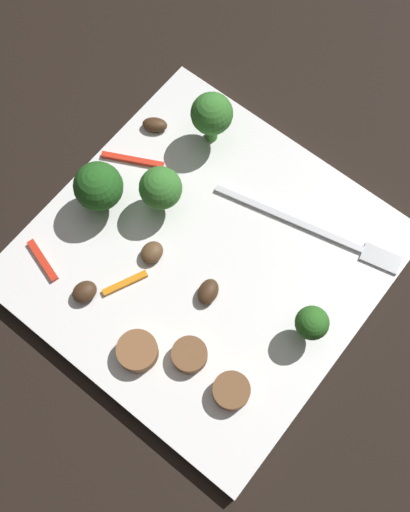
# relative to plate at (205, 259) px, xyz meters

# --- Properties ---
(ground_plane) EXTENTS (1.40, 1.40, 0.00)m
(ground_plane) POSITION_rel_plate_xyz_m (0.00, 0.00, -0.01)
(ground_plane) COLOR black
(plate) EXTENTS (0.29, 0.29, 0.01)m
(plate) POSITION_rel_plate_xyz_m (0.00, 0.00, 0.00)
(plate) COLOR white
(plate) RESTS_ON ground_plane
(fork) EXTENTS (0.18, 0.05, 0.00)m
(fork) POSITION_rel_plate_xyz_m (0.07, 0.08, 0.01)
(fork) COLOR silver
(fork) RESTS_ON plate
(broccoli_floret_0) EXTENTS (0.04, 0.04, 0.06)m
(broccoli_floret_0) POSITION_rel_plate_xyz_m (-0.11, -0.02, 0.04)
(broccoli_floret_0) COLOR #296420
(broccoli_floret_0) RESTS_ON plate
(broccoli_floret_1) EXTENTS (0.04, 0.04, 0.06)m
(broccoli_floret_1) POSITION_rel_plate_xyz_m (-0.07, 0.10, 0.05)
(broccoli_floret_1) COLOR #408630
(broccoli_floret_1) RESTS_ON plate
(broccoli_floret_2) EXTENTS (0.03, 0.03, 0.04)m
(broccoli_floret_2) POSITION_rel_plate_xyz_m (0.11, 0.00, 0.04)
(broccoli_floret_2) COLOR #347525
(broccoli_floret_2) RESTS_ON plate
(broccoli_floret_3) EXTENTS (0.04, 0.04, 0.05)m
(broccoli_floret_3) POSITION_rel_plate_xyz_m (-0.06, 0.02, 0.04)
(broccoli_floret_3) COLOR #408630
(broccoli_floret_3) RESTS_ON plate
(sausage_slice_0) EXTENTS (0.04, 0.04, 0.01)m
(sausage_slice_0) POSITION_rel_plate_xyz_m (0.09, -0.08, 0.01)
(sausage_slice_0) COLOR brown
(sausage_slice_0) RESTS_ON plate
(sausage_slice_1) EXTENTS (0.04, 0.04, 0.01)m
(sausage_slice_1) POSITION_rel_plate_xyz_m (0.05, -0.08, 0.01)
(sausage_slice_1) COLOR brown
(sausage_slice_1) RESTS_ON plate
(sausage_slice_2) EXTENTS (0.05, 0.05, 0.02)m
(sausage_slice_2) POSITION_rel_plate_xyz_m (0.01, -0.10, 0.02)
(sausage_slice_2) COLOR brown
(sausage_slice_2) RESTS_ON plate
(mushroom_0) EXTENTS (0.03, 0.03, 0.01)m
(mushroom_0) POSITION_rel_plate_xyz_m (-0.12, 0.07, 0.01)
(mushroom_0) COLOR #422B19
(mushroom_0) RESTS_ON plate
(mushroom_1) EXTENTS (0.02, 0.03, 0.01)m
(mushroom_1) POSITION_rel_plate_xyz_m (-0.06, -0.09, 0.01)
(mushroom_1) COLOR #422B19
(mushroom_1) RESTS_ON plate
(mushroom_2) EXTENTS (0.02, 0.03, 0.01)m
(mushroom_2) POSITION_rel_plate_xyz_m (0.02, -0.03, 0.01)
(mushroom_2) COLOR #422B19
(mushroom_2) RESTS_ON plate
(mushroom_3) EXTENTS (0.02, 0.02, 0.01)m
(mushroom_3) POSITION_rel_plate_xyz_m (-0.04, -0.03, 0.01)
(mushroom_3) COLOR brown
(mushroom_3) RESTS_ON plate
(pepper_strip_0) EXTENTS (0.04, 0.02, 0.00)m
(pepper_strip_0) POSITION_rel_plate_xyz_m (-0.11, -0.09, 0.01)
(pepper_strip_0) COLOR red
(pepper_strip_0) RESTS_ON plate
(pepper_strip_1) EXTENTS (0.02, 0.04, 0.00)m
(pepper_strip_1) POSITION_rel_plate_xyz_m (-0.04, -0.06, 0.01)
(pepper_strip_1) COLOR orange
(pepper_strip_1) RESTS_ON plate
(pepper_strip_2) EXTENTS (0.06, 0.03, 0.00)m
(pepper_strip_2) POSITION_rel_plate_xyz_m (-0.11, 0.03, 0.01)
(pepper_strip_2) COLOR red
(pepper_strip_2) RESTS_ON plate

